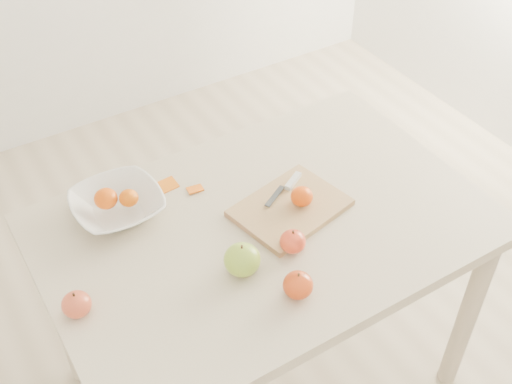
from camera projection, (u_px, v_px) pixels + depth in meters
ground at (263, 375)px, 2.24m from camera, size 3.50×3.50×0.00m
table at (265, 247)px, 1.81m from camera, size 1.20×0.80×0.75m
cutting_board at (290, 208)px, 1.77m from camera, size 0.33×0.27×0.02m
board_tangerine at (302, 196)px, 1.75m from camera, size 0.06×0.06×0.05m
fruit_bowl at (118, 205)px, 1.75m from camera, size 0.24×0.24×0.06m
bowl_tangerine_near at (106, 198)px, 1.72m from camera, size 0.06×0.06×0.06m
bowl_tangerine_far at (129, 198)px, 1.73m from camera, size 0.05×0.05×0.05m
orange_peel_a at (167, 186)px, 1.85m from camera, size 0.06×0.05×0.01m
orange_peel_b at (195, 190)px, 1.84m from camera, size 0.05×0.04×0.01m
paring_knife at (290, 183)px, 1.82m from camera, size 0.16×0.08×0.01m
apple_green at (242, 260)px, 1.58m from camera, size 0.09×0.09×0.08m
apple_red_e at (298, 285)px, 1.53m from camera, size 0.07×0.07×0.07m
apple_red_d at (77, 304)px, 1.49m from camera, size 0.07×0.07×0.06m
apple_red_c at (293, 241)px, 1.64m from camera, size 0.07×0.07×0.06m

